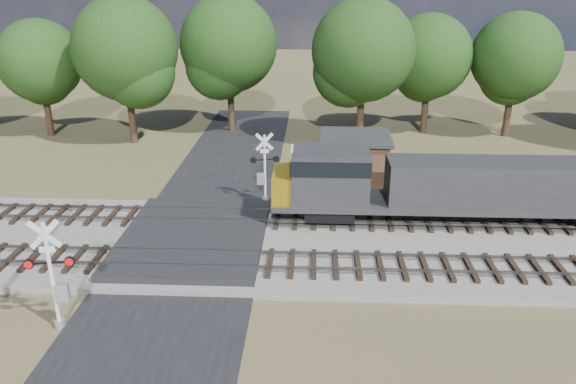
{
  "coord_description": "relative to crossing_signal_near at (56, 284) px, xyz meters",
  "views": [
    {
      "loc": [
        5.89,
        -24.55,
        12.59
      ],
      "look_at": [
        4.64,
        2.0,
        2.31
      ],
      "focal_mm": 35.0,
      "sensor_mm": 36.0,
      "label": 1
    }
  ],
  "objects": [
    {
      "name": "ballast_bed",
      "position": [
        13.58,
        7.31,
        -1.73
      ],
      "size": [
        140.0,
        10.0,
        0.3
      ],
      "primitive_type": "cube",
      "color": "gray",
      "rests_on": "ground"
    },
    {
      "name": "crossing_signal_far",
      "position": [
        6.58,
        13.19,
        -0.13
      ],
      "size": [
        1.68,
        0.47,
        4.21
      ],
      "rotation": [
        0.0,
        0.0,
        3.35
      ],
      "color": "silver",
      "rests_on": "ground"
    },
    {
      "name": "track_near",
      "position": [
        6.7,
        4.81,
        -1.47
      ],
      "size": [
        140.0,
        2.6,
        0.33
      ],
      "color": "black",
      "rests_on": "ballast_bed"
    },
    {
      "name": "crossing_panel",
      "position": [
        3.58,
        7.31,
        -1.57
      ],
      "size": [
        7.0,
        9.0,
        0.62
      ],
      "primitive_type": "cube",
      "color": "#262628",
      "rests_on": "ground"
    },
    {
      "name": "road",
      "position": [
        3.58,
        6.81,
        -1.84
      ],
      "size": [
        7.0,
        60.0,
        0.08
      ],
      "primitive_type": "cube",
      "color": "black",
      "rests_on": "ground"
    },
    {
      "name": "track_far",
      "position": [
        6.7,
        9.81,
        -1.47
      ],
      "size": [
        140.0,
        2.6,
        0.33
      ],
      "color": "black",
      "rests_on": "ballast_bed"
    },
    {
      "name": "equipment_shed",
      "position": [
        12.16,
        17.11,
        -0.34
      ],
      "size": [
        4.57,
        4.57,
        3.05
      ],
      "rotation": [
        0.0,
        0.0,
        -0.02
      ],
      "color": "#462E1E",
      "rests_on": "ground"
    },
    {
      "name": "crossing_signal_near",
      "position": [
        0.0,
        0.0,
        0.0
      ],
      "size": [
        1.81,
        0.5,
        4.52
      ],
      "rotation": [
        0.0,
        0.0,
        0.2
      ],
      "color": "silver",
      "rests_on": "ground"
    },
    {
      "name": "ground",
      "position": [
        3.58,
        6.81,
        -1.88
      ],
      "size": [
        160.0,
        160.0,
        0.0
      ],
      "primitive_type": "plane",
      "color": "#4F502A",
      "rests_on": "ground"
    },
    {
      "name": "treeline",
      "position": [
        12.55,
        27.04,
        5.16
      ],
      "size": [
        81.94,
        12.29,
        11.51
      ],
      "color": "black",
      "rests_on": "ground"
    }
  ]
}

